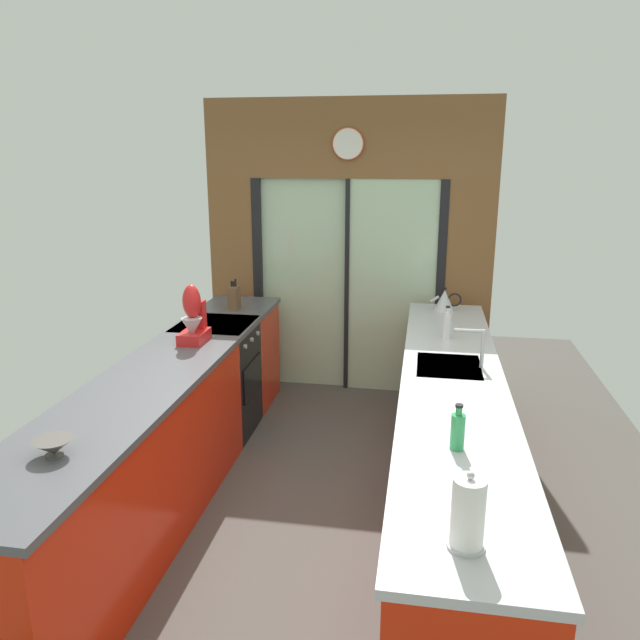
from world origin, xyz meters
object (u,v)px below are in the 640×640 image
object	(u,v)px
knife_block	(234,298)
soap_bottle_near	(458,431)
paper_towel_roll	(468,514)
mixing_bowl	(53,447)
oven_range	(218,378)
kettle	(445,300)
stand_mixer	(193,320)
soap_bottle_far	(447,325)

from	to	relation	value
knife_block	soap_bottle_near	distance (m)	2.91
paper_towel_roll	mixing_bowl	bearing A→B (deg)	168.51
oven_range	mixing_bowl	world-z (taller)	mixing_bowl
kettle	paper_towel_roll	distance (m)	3.29
kettle	paper_towel_roll	size ratio (longest dim) A/B	0.91
stand_mixer	paper_towel_roll	xyz separation A→B (m)	(1.78, -2.09, -0.03)
knife_block	paper_towel_roll	distance (m)	3.52
oven_range	knife_block	world-z (taller)	knife_block
mixing_bowl	stand_mixer	xyz separation A→B (m)	(0.00, 1.73, 0.12)
oven_range	kettle	distance (m)	2.01
kettle	paper_towel_roll	bearing A→B (deg)	-90.04
soap_bottle_far	knife_block	bearing A→B (deg)	162.60
knife_block	paper_towel_roll	size ratio (longest dim) A/B	0.93
paper_towel_roll	soap_bottle_near	bearing A→B (deg)	90.00
stand_mixer	soap_bottle_far	bearing A→B (deg)	12.31
stand_mixer	paper_towel_roll	bearing A→B (deg)	-49.59
oven_range	mixing_bowl	xyz separation A→B (m)	(0.02, -2.22, 0.51)
kettle	soap_bottle_far	distance (m)	0.82
knife_block	paper_towel_roll	xyz separation A→B (m)	(1.78, -3.04, 0.03)
oven_range	paper_towel_roll	size ratio (longest dim) A/B	3.18
mixing_bowl	kettle	xyz separation A→B (m)	(1.78, 2.93, 0.05)
oven_range	paper_towel_roll	bearing A→B (deg)	-55.15
soap_bottle_near	oven_range	bearing A→B (deg)	134.18
stand_mixer	soap_bottle_far	world-z (taller)	stand_mixer
soap_bottle_near	soap_bottle_far	size ratio (longest dim) A/B	0.90
knife_block	soap_bottle_far	xyz separation A→B (m)	(1.78, -0.56, -0.00)
mixing_bowl	knife_block	distance (m)	2.68
mixing_bowl	paper_towel_roll	bearing A→B (deg)	-11.49
kettle	soap_bottle_near	size ratio (longest dim) A/B	1.20
stand_mixer	kettle	bearing A→B (deg)	34.03
oven_range	mixing_bowl	size ratio (longest dim) A/B	5.17
oven_range	stand_mixer	distance (m)	0.80
knife_block	soap_bottle_far	distance (m)	1.87
oven_range	kettle	size ratio (longest dim) A/B	3.49
kettle	soap_bottle_near	world-z (taller)	soap_bottle_near
mixing_bowl	soap_bottle_near	distance (m)	1.82
mixing_bowl	soap_bottle_far	xyz separation A→B (m)	(1.78, 2.12, 0.06)
paper_towel_roll	kettle	bearing A→B (deg)	89.96
soap_bottle_far	paper_towel_roll	world-z (taller)	paper_towel_roll
soap_bottle_near	soap_bottle_far	xyz separation A→B (m)	(0.00, 1.75, 0.01)
stand_mixer	paper_towel_roll	world-z (taller)	stand_mixer
kettle	soap_bottle_far	size ratio (longest dim) A/B	1.08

